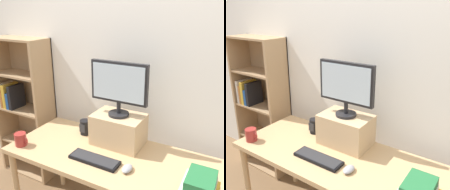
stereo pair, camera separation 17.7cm
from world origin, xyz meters
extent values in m
cube|color=silver|center=(0.00, 0.49, 1.30)|extent=(7.00, 0.08, 2.60)
cube|color=tan|center=(0.00, 0.00, 0.73)|extent=(1.59, 0.67, 0.04)
cylinder|color=tan|center=(-0.75, -0.28, 0.36)|extent=(0.05, 0.05, 0.71)
cylinder|color=tan|center=(-0.75, 0.28, 0.36)|extent=(0.05, 0.05, 0.71)
cube|color=tan|center=(-1.52, 0.31, 0.75)|extent=(0.03, 0.28, 1.51)
cube|color=tan|center=(-0.92, 0.31, 0.75)|extent=(0.03, 0.28, 1.51)
cube|color=tan|center=(-1.22, 0.44, 0.75)|extent=(0.62, 0.01, 1.51)
cube|color=tan|center=(-1.22, 0.31, 0.01)|extent=(0.57, 0.27, 0.02)
cube|color=tan|center=(-1.22, 0.31, 0.39)|extent=(0.57, 0.27, 0.02)
cube|color=tan|center=(-1.22, 0.31, 0.76)|extent=(0.57, 0.27, 0.02)
cube|color=tan|center=(-1.22, 0.31, 1.14)|extent=(0.57, 0.27, 0.02)
cube|color=tan|center=(-1.22, 0.31, 1.50)|extent=(0.57, 0.27, 0.02)
cube|color=silver|center=(-1.45, 0.28, 0.90)|extent=(0.03, 0.20, 0.26)
cube|color=#AD662D|center=(-1.42, 0.28, 0.88)|extent=(0.03, 0.20, 0.20)
cube|color=gold|center=(-1.38, 0.28, 0.90)|extent=(0.04, 0.20, 0.25)
cube|color=navy|center=(-1.33, 0.28, 0.86)|extent=(0.04, 0.20, 0.17)
cube|color=black|center=(-1.29, 0.28, 0.90)|extent=(0.04, 0.20, 0.25)
cube|color=tan|center=(-0.03, 0.18, 0.87)|extent=(0.40, 0.27, 0.25)
cylinder|color=black|center=(-0.03, 0.18, 1.00)|extent=(0.16, 0.16, 0.02)
cylinder|color=black|center=(-0.03, 0.18, 1.06)|extent=(0.03, 0.03, 0.09)
cube|color=black|center=(-0.03, 0.18, 1.26)|extent=(0.46, 0.04, 0.31)
cube|color=silver|center=(-0.03, 0.16, 1.26)|extent=(0.42, 0.00, 0.27)
cube|color=black|center=(-0.07, -0.13, 0.76)|extent=(0.37, 0.12, 0.02)
cube|color=#28282B|center=(-0.07, -0.13, 0.77)|extent=(0.35, 0.11, 0.00)
ellipsoid|color=#99999E|center=(0.19, -0.12, 0.77)|extent=(0.06, 0.10, 0.04)
cube|color=#236B38|center=(0.66, -0.16, 0.88)|extent=(0.15, 0.21, 0.05)
cylinder|color=#9E2D28|center=(-0.70, -0.22, 0.80)|extent=(0.09, 0.09, 0.10)
torus|color=#9E2D28|center=(-0.65, -0.22, 0.81)|extent=(0.07, 0.01, 0.07)
cylinder|color=black|center=(-0.35, 0.18, 0.81)|extent=(0.09, 0.09, 0.13)
cube|color=#2D2D30|center=(-0.35, 0.14, 0.82)|extent=(0.05, 0.00, 0.07)
camera|label=1|loc=(0.77, -1.40, 1.78)|focal=40.00mm
camera|label=2|loc=(0.92, -1.31, 1.78)|focal=40.00mm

